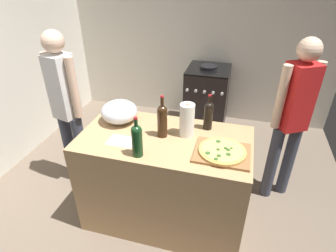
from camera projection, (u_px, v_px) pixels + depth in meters
name	position (u px, v px, depth m)	size (l,w,h in m)	color
ground_plane	(162.00, 168.00, 3.27)	(3.98, 3.48, 0.02)	#6B5B4C
kitchen_wall_rear	(191.00, 27.00, 3.83)	(3.98, 0.10, 2.60)	silver
kitchen_wall_left	(5.00, 46.00, 2.99)	(0.10, 3.48, 2.60)	silver
counter	(165.00, 180.00, 2.44)	(1.37, 0.72, 0.88)	tan
cutting_board	(222.00, 153.00, 2.02)	(0.40, 0.32, 0.02)	olive
pizza	(222.00, 151.00, 2.01)	(0.34, 0.34, 0.03)	tan
mixing_bowl	(119.00, 112.00, 2.39)	(0.31, 0.31, 0.19)	#B2B2B7
paper_towel_roll	(187.00, 120.00, 2.18)	(0.12, 0.12, 0.28)	white
wine_bottle_amber	(137.00, 139.00, 1.95)	(0.08, 0.08, 0.31)	#143819
wine_bottle_green	(208.00, 114.00, 2.27)	(0.07, 0.07, 0.31)	black
wine_bottle_dark	(162.00, 119.00, 2.16)	(0.08, 0.08, 0.35)	#331E0F
recipe_sheet	(121.00, 141.00, 2.17)	(0.21, 0.15, 0.00)	white
stove	(207.00, 98.00, 3.86)	(0.55, 0.60, 0.91)	black
person_in_stripes	(66.00, 105.00, 2.64)	(0.36, 0.24, 1.60)	#383D4C
person_in_red	(292.00, 115.00, 2.46)	(0.35, 0.29, 1.59)	#383D4C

